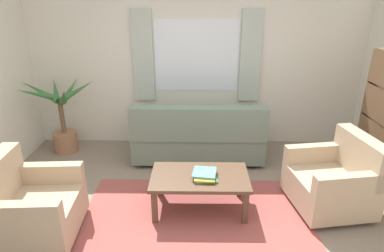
% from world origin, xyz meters
% --- Properties ---
extents(ground_plane, '(6.24, 6.24, 0.00)m').
position_xyz_m(ground_plane, '(0.00, 0.00, 0.00)').
color(ground_plane, gray).
extents(wall_back, '(5.32, 0.12, 2.60)m').
position_xyz_m(wall_back, '(0.00, 2.26, 1.30)').
color(wall_back, silver).
rests_on(wall_back, ground_plane).
extents(window_with_curtains, '(1.98, 0.07, 1.40)m').
position_xyz_m(window_with_curtains, '(0.00, 2.18, 1.45)').
color(window_with_curtains, white).
extents(area_rug, '(2.55, 1.81, 0.01)m').
position_xyz_m(area_rug, '(0.00, 0.00, 0.01)').
color(area_rug, '#9E4C47').
rests_on(area_rug, ground_plane).
extents(couch, '(1.90, 0.82, 0.92)m').
position_xyz_m(couch, '(0.03, 1.54, 0.37)').
color(couch, slate).
rests_on(couch, ground_plane).
extents(armchair_left, '(0.87, 0.89, 0.88)m').
position_xyz_m(armchair_left, '(-1.68, -0.19, 0.35)').
color(armchair_left, tan).
rests_on(armchair_left, ground_plane).
extents(armchair_right, '(0.94, 0.96, 0.88)m').
position_xyz_m(armchair_right, '(1.60, 0.36, 0.35)').
color(armchair_right, tan).
rests_on(armchair_right, ground_plane).
extents(coffee_table, '(1.10, 0.64, 0.44)m').
position_xyz_m(coffee_table, '(0.04, 0.29, 0.38)').
color(coffee_table, brown).
rests_on(coffee_table, ground_plane).
extents(book_stack_on_table, '(0.29, 0.34, 0.06)m').
position_xyz_m(book_stack_on_table, '(0.10, 0.27, 0.47)').
color(book_stack_on_table, '#387F4C').
rests_on(book_stack_on_table, coffee_table).
extents(potted_plant, '(1.11, 0.96, 1.21)m').
position_xyz_m(potted_plant, '(-2.08, 1.79, 0.52)').
color(potted_plant, '#9E6B4C').
rests_on(potted_plant, ground_plane).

